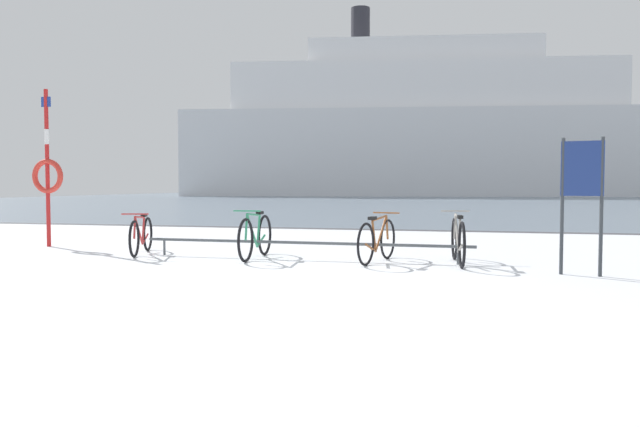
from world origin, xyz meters
TOP-DOWN VIEW (x-y plane):
  - ground at (0.00, 53.90)m, footprint 80.00×132.00m
  - bike_rack at (-0.44, 3.11)m, footprint 5.64×0.12m
  - bicycle_0 at (-3.44, 3.17)m, footprint 0.61×1.60m
  - bicycle_1 at (-1.23, 3.03)m, footprint 0.46×1.74m
  - bicycle_2 at (0.83, 3.05)m, footprint 0.51×1.62m
  - bicycle_3 at (2.09, 3.14)m, footprint 0.46×1.74m
  - info_sign at (3.75, 2.31)m, footprint 0.55×0.14m
  - rescue_post at (-5.96, 3.95)m, footprint 0.70×0.11m
  - ferry_ship at (-1.94, 61.11)m, footprint 54.58×19.53m

SIDE VIEW (x-z plane):
  - ground at x=0.00m, z-range -0.08..0.00m
  - bike_rack at x=-0.44m, z-range 0.12..0.42m
  - bicycle_0 at x=-3.44m, z-range -0.03..0.72m
  - bicycle_2 at x=0.83m, z-range -0.04..0.75m
  - bicycle_3 at x=2.09m, z-range -0.04..0.79m
  - bicycle_1 at x=-1.23m, z-range -0.04..0.80m
  - info_sign at x=3.75m, z-range 0.33..2.23m
  - rescue_post at x=-5.96m, z-range -0.07..3.08m
  - ferry_ship at x=-1.94m, z-range -3.37..17.12m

